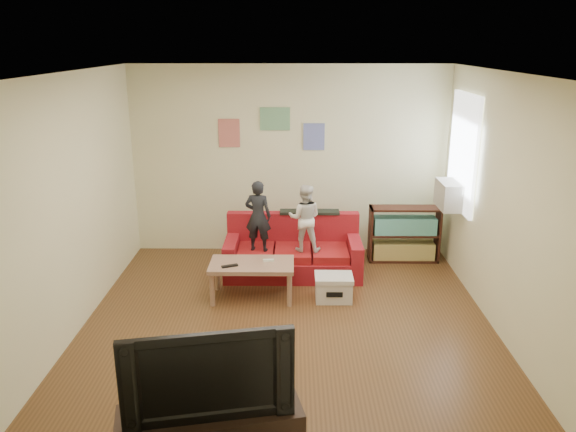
{
  "coord_description": "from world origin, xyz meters",
  "views": [
    {
      "loc": [
        0.06,
        -5.42,
        2.99
      ],
      "look_at": [
        0.0,
        0.8,
        1.05
      ],
      "focal_mm": 35.0,
      "sensor_mm": 36.0,
      "label": 1
    }
  ],
  "objects_px": {
    "sofa": "(293,254)",
    "bookshelf": "(404,237)",
    "child_b": "(305,218)",
    "coffee_table": "(252,268)",
    "child_a": "(258,216)",
    "television": "(208,369)",
    "file_box": "(334,287)"
  },
  "relations": [
    {
      "from": "sofa",
      "to": "bookshelf",
      "type": "distance_m",
      "value": 1.63
    },
    {
      "from": "child_b",
      "to": "coffee_table",
      "type": "bearing_deg",
      "value": 50.51
    },
    {
      "from": "child_a",
      "to": "child_b",
      "type": "xyz_separation_m",
      "value": [
        0.6,
        0.0,
        -0.03
      ]
    },
    {
      "from": "child_b",
      "to": "television",
      "type": "distance_m",
      "value": 3.57
    },
    {
      "from": "sofa",
      "to": "coffee_table",
      "type": "relative_size",
      "value": 1.78
    },
    {
      "from": "sofa",
      "to": "coffee_table",
      "type": "distance_m",
      "value": 0.95
    },
    {
      "from": "sofa",
      "to": "television",
      "type": "relative_size",
      "value": 1.53
    },
    {
      "from": "child_b",
      "to": "television",
      "type": "bearing_deg",
      "value": 83.87
    },
    {
      "from": "sofa",
      "to": "television",
      "type": "xyz_separation_m",
      "value": [
        -0.59,
        -3.66,
        0.56
      ]
    },
    {
      "from": "coffee_table",
      "to": "child_a",
      "type": "bearing_deg",
      "value": 86.13
    },
    {
      "from": "child_a",
      "to": "file_box",
      "type": "height_order",
      "value": "child_a"
    },
    {
      "from": "file_box",
      "to": "television",
      "type": "relative_size",
      "value": 0.39
    },
    {
      "from": "sofa",
      "to": "child_b",
      "type": "relative_size",
      "value": 2.03
    },
    {
      "from": "child_b",
      "to": "child_a",
      "type": "bearing_deg",
      "value": 5.75
    },
    {
      "from": "file_box",
      "to": "bookshelf",
      "type": "bearing_deg",
      "value": 50.44
    },
    {
      "from": "child_a",
      "to": "child_b",
      "type": "bearing_deg",
      "value": -169.4
    },
    {
      "from": "coffee_table",
      "to": "file_box",
      "type": "xyz_separation_m",
      "value": [
        0.98,
        -0.04,
        -0.23
      ]
    },
    {
      "from": "child_b",
      "to": "coffee_table",
      "type": "xyz_separation_m",
      "value": [
        -0.64,
        -0.64,
        -0.43
      ]
    },
    {
      "from": "bookshelf",
      "to": "file_box",
      "type": "distance_m",
      "value": 1.7
    },
    {
      "from": "child_a",
      "to": "bookshelf",
      "type": "bearing_deg",
      "value": -152.32
    },
    {
      "from": "bookshelf",
      "to": "sofa",
      "type": "bearing_deg",
      "value": -163.67
    },
    {
      "from": "coffee_table",
      "to": "bookshelf",
      "type": "distance_m",
      "value": 2.41
    },
    {
      "from": "sofa",
      "to": "child_a",
      "type": "bearing_deg",
      "value": -160.35
    },
    {
      "from": "child_b",
      "to": "bookshelf",
      "type": "relative_size",
      "value": 0.9
    },
    {
      "from": "child_b",
      "to": "file_box",
      "type": "distance_m",
      "value": 1.01
    },
    {
      "from": "sofa",
      "to": "file_box",
      "type": "xyz_separation_m",
      "value": [
        0.49,
        -0.84,
        -0.11
      ]
    },
    {
      "from": "bookshelf",
      "to": "file_box",
      "type": "bearing_deg",
      "value": -129.56
    },
    {
      "from": "file_box",
      "to": "television",
      "type": "xyz_separation_m",
      "value": [
        -1.08,
        -2.82,
        0.67
      ]
    },
    {
      "from": "child_a",
      "to": "file_box",
      "type": "xyz_separation_m",
      "value": [
        0.94,
        -0.68,
        -0.68
      ]
    },
    {
      "from": "sofa",
      "to": "file_box",
      "type": "relative_size",
      "value": 3.96
    },
    {
      "from": "bookshelf",
      "to": "coffee_table",
      "type": "bearing_deg",
      "value": -148.6
    },
    {
      "from": "sofa",
      "to": "child_b",
      "type": "distance_m",
      "value": 0.59
    }
  ]
}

